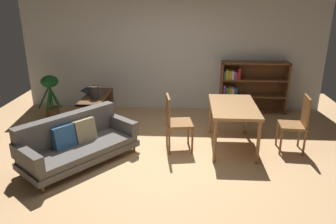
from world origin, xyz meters
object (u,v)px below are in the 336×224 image
(dining_chair_near, at_px, (175,120))
(bookshelf, at_px, (248,87))
(dining_table, at_px, (233,110))
(media_console, at_px, (97,109))
(potted_floor_plant, at_px, (51,92))
(fabric_couch, at_px, (76,142))
(open_laptop, at_px, (94,92))
(dining_chair_far, at_px, (298,121))
(desk_speaker, at_px, (95,92))

(dining_chair_near, xyz_separation_m, bookshelf, (1.58, 2.08, 0.02))
(dining_table, bearing_deg, media_console, 158.66)
(potted_floor_plant, height_order, bookshelf, bookshelf)
(fabric_couch, height_order, open_laptop, fabric_couch)
(fabric_couch, bearing_deg, dining_table, 15.20)
(dining_table, height_order, dining_chair_far, dining_chair_far)
(desk_speaker, height_order, potted_floor_plant, potted_floor_plant)
(dining_table, relative_size, dining_chair_near, 1.33)
(potted_floor_plant, bearing_deg, dining_chair_near, -28.14)
(potted_floor_plant, relative_size, dining_chair_near, 0.95)
(media_console, distance_m, bookshelf, 3.40)
(media_console, relative_size, dining_chair_far, 1.23)
(dining_table, xyz_separation_m, bookshelf, (0.58, 1.91, -0.12))
(potted_floor_plant, height_order, dining_table, potted_floor_plant)
(potted_floor_plant, bearing_deg, open_laptop, -6.32)
(potted_floor_plant, distance_m, bookshelf, 4.38)
(dining_chair_near, distance_m, dining_chair_far, 2.06)
(media_console, bearing_deg, dining_table, -21.34)
(open_laptop, relative_size, bookshelf, 0.31)
(dining_chair_far, bearing_deg, dining_table, 175.53)
(desk_speaker, bearing_deg, open_laptop, 109.54)
(fabric_couch, xyz_separation_m, potted_floor_plant, (-1.22, 2.00, 0.22))
(open_laptop, xyz_separation_m, dining_chair_near, (1.78, -1.37, -0.05))
(media_console, relative_size, open_laptop, 2.60)
(dining_chair_near, bearing_deg, potted_floor_plant, 151.86)
(desk_speaker, bearing_deg, potted_floor_plant, 157.90)
(bookshelf, bearing_deg, open_laptop, -168.09)
(open_laptop, height_order, dining_chair_far, dining_chair_far)
(dining_chair_near, bearing_deg, bookshelf, 52.78)
(dining_chair_near, bearing_deg, desk_speaker, 148.18)
(fabric_couch, height_order, bookshelf, bookshelf)
(dining_chair_far, bearing_deg, open_laptop, 161.43)
(media_console, xyz_separation_m, dining_chair_far, (3.76, -1.13, 0.26))
(open_laptop, xyz_separation_m, desk_speaker, (0.12, -0.34, 0.10))
(dining_chair_near, bearing_deg, open_laptop, 142.42)
(desk_speaker, bearing_deg, dining_chair_near, -31.82)
(open_laptop, relative_size, desk_speaker, 1.81)
(open_laptop, bearing_deg, media_console, -62.92)
(media_console, distance_m, desk_speaker, 0.46)
(open_laptop, distance_m, potted_floor_plant, 0.99)
(fabric_couch, height_order, dining_chair_far, dining_chair_far)
(media_console, bearing_deg, bookshelf, 14.76)
(open_laptop, relative_size, dining_table, 0.36)
(fabric_couch, relative_size, dining_chair_near, 1.97)
(potted_floor_plant, relative_size, dining_chair_far, 0.94)
(potted_floor_plant, bearing_deg, fabric_couch, -58.76)
(potted_floor_plant, xyz_separation_m, dining_chair_far, (4.82, -1.40, -0.02))
(desk_speaker, relative_size, dining_chair_near, 0.26)
(potted_floor_plant, height_order, dining_chair_far, dining_chair_far)
(desk_speaker, distance_m, dining_table, 2.79)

